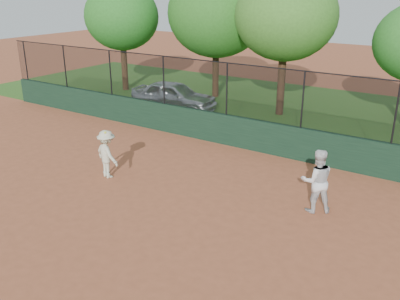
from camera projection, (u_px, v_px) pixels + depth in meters
The scene contains 10 objects.
ground at pixel (133, 207), 12.56m from camera, with size 80.00×80.00×0.00m, color #A85636.
back_wall at pixel (237, 132), 17.04m from camera, with size 26.00×0.20×1.20m, color #173320.
grass_strip at pixel (296, 112), 21.94m from camera, with size 36.00×12.00×0.01m, color #2A551A.
parked_car at pixel (174, 96), 21.92m from camera, with size 1.72×4.27×1.46m, color silver.
player_second at pixel (317, 181), 12.06m from camera, with size 0.88×0.68×1.81m, color silver.
player_main at pixel (107, 154), 14.27m from camera, with size 1.13×0.85×1.74m.
fence_assembly at pixel (238, 90), 16.48m from camera, with size 26.00×0.06×2.00m.
tree_0 at pixel (122, 17), 25.09m from camera, with size 4.35×3.96×6.07m.
tree_1 at pixel (216, 14), 23.39m from camera, with size 5.32×4.83×6.75m.
tree_2 at pixel (286, 16), 19.94m from camera, with size 4.69×4.26×6.60m.
Camera 1 is at (7.74, -8.31, 5.91)m, focal length 40.00 mm.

